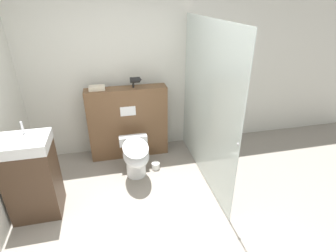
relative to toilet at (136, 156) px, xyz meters
The scene contains 9 objects.
ground_plane 1.19m from the toilet, 81.37° to the right, with size 12.00×12.00×0.00m, color gray.
wall_back 1.27m from the toilet, 78.75° to the left, with size 8.00×0.06×2.50m.
partition_panel 0.65m from the toilet, 92.72° to the left, with size 1.17×0.25×1.10m.
shower_glass 1.16m from the toilet, ahead, with size 0.04×1.88×2.06m.
toilet is the anchor object (origin of this frame).
sink_vanity 1.26m from the toilet, 161.25° to the right, with size 0.52×0.43×1.11m.
hair_drier 1.07m from the toilet, 79.12° to the left, with size 0.17×0.08×0.15m.
folded_towel 1.09m from the toilet, 124.53° to the left, with size 0.22×0.14×0.05m.
spare_toilet_roll 0.43m from the toilet, 22.67° to the left, with size 0.12×0.12×0.09m.
Camera 1 is at (-0.41, -1.87, 2.29)m, focal length 28.00 mm.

